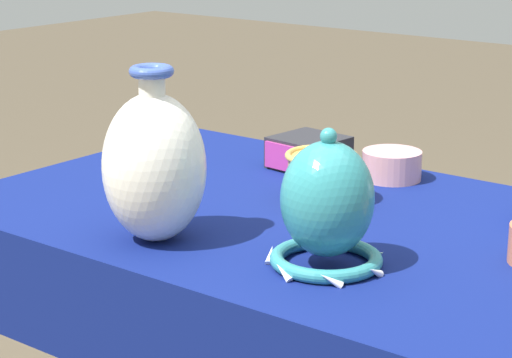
% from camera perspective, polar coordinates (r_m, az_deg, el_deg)
% --- Properties ---
extents(display_table, '(1.16, 0.78, 0.75)m').
position_cam_1_polar(display_table, '(1.80, 1.88, -4.19)').
color(display_table, brown).
rests_on(display_table, ground_plane).
extents(vase_tall_bulbous, '(0.17, 0.17, 0.29)m').
position_cam_1_polar(vase_tall_bulbous, '(1.61, -5.84, 0.77)').
color(vase_tall_bulbous, white).
rests_on(vase_tall_bulbous, display_table).
extents(vase_dome_bell, '(0.18, 0.19, 0.22)m').
position_cam_1_polar(vase_dome_bell, '(1.50, 4.08, -1.69)').
color(vase_dome_bell, teal).
rests_on(vase_dome_bell, display_table).
extents(mosaic_tile_box, '(0.14, 0.15, 0.06)m').
position_cam_1_polar(mosaic_tile_box, '(2.06, 3.00, 1.52)').
color(mosaic_tile_box, '#232328').
rests_on(mosaic_tile_box, display_table).
extents(cup_wide_ochre, '(0.14, 0.14, 0.09)m').
position_cam_1_polar(cup_wide_ochre, '(1.83, 3.75, 0.22)').
color(cup_wide_ochre, gold).
rests_on(cup_wide_ochre, display_table).
extents(pot_squat_rose, '(0.12, 0.12, 0.06)m').
position_cam_1_polar(pot_squat_rose, '(1.99, 7.77, 0.79)').
color(pot_squat_rose, '#D19399').
rests_on(pot_squat_rose, display_table).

